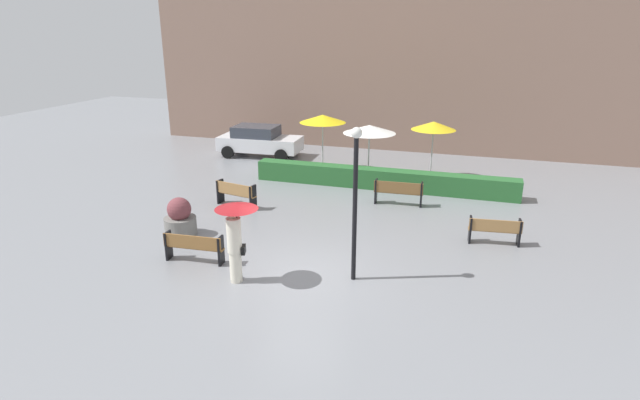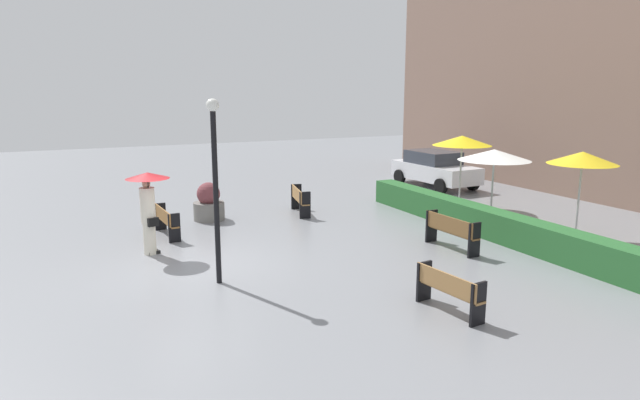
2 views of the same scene
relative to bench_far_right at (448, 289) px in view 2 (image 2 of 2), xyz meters
name	(u,v)px [view 2 (image 2 of 2)]	position (x,y,z in m)	size (l,w,h in m)	color
ground_plane	(197,265)	(-5.00, -3.75, -0.49)	(60.00, 60.00, 0.00)	gray
bench_far_right	(448,289)	(0.00, 0.00, 0.00)	(1.59, 0.53, 0.83)	#9E7242
bench_back_row	(451,230)	(-3.43, 2.78, 0.06)	(1.83, 0.46, 0.92)	brown
bench_near_left	(166,219)	(-8.13, -3.92, 0.01)	(1.76, 0.45, 0.84)	olive
bench_far_left	(299,199)	(-9.17, 0.81, 0.05)	(1.68, 0.70, 0.91)	#9E7242
pedestrian_with_umbrella	(148,199)	(-6.42, -4.61, 0.99)	(1.11, 1.11, 2.19)	silver
planter_pot	(209,204)	(-9.61, -2.26, 0.05)	(1.02, 1.02, 1.26)	slate
lamp_post	(215,173)	(-3.56, -3.57, 2.00)	(0.28, 0.28, 4.08)	black
patio_umbrella_yellow	(462,141)	(-7.54, 6.45, 1.96)	(2.09, 2.09, 2.63)	silver
patio_umbrella_white	(494,155)	(-5.26, 5.86, 1.73)	(2.27, 2.27, 2.40)	silver
patio_umbrella_yellow_far	(583,158)	(-2.64, 6.65, 1.88)	(1.90, 1.90, 2.55)	silver
hedge_strip	(480,220)	(-4.40, 4.65, -0.08)	(10.84, 0.70, 0.82)	#28602D
parked_car	(435,168)	(-11.55, 8.35, 0.33)	(4.28, 2.13, 1.57)	silver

